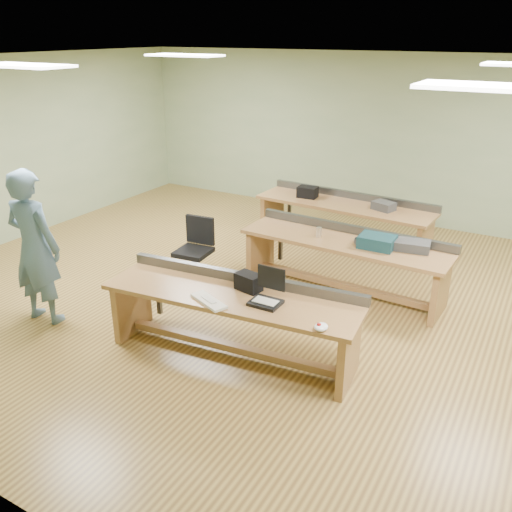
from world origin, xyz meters
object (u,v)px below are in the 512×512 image
workbench_front (233,309)px  workbench_back (344,214)px  laptop_base (265,303)px  drinks_can (319,232)px  mug (359,242)px  parts_bin_teal (377,242)px  parts_bin_grey (412,245)px  camera_bag (249,282)px  workbench_mid (345,253)px  person (35,247)px  task_chair (195,260)px

workbench_front → workbench_back: 3.66m
workbench_front → laptop_base: size_ratio=9.20×
laptop_base → drinks_can: bearing=98.3°
workbench_back → mug: (0.83, -1.67, 0.24)m
workbench_front → drinks_can: (0.11, 2.02, 0.26)m
laptop_base → parts_bin_teal: size_ratio=0.70×
workbench_back → parts_bin_grey: parts_bin_grey is taller
laptop_base → camera_bag: (-0.32, 0.20, 0.08)m
laptop_base → camera_bag: camera_bag is taller
parts_bin_grey → camera_bag: bearing=-121.2°
workbench_mid → parts_bin_teal: parts_bin_teal is taller
laptop_base → workbench_front: bearing=173.2°
laptop_base → parts_bin_grey: parts_bin_grey is taller
parts_bin_teal → mug: (-0.23, -0.05, -0.03)m
parts_bin_grey → drinks_can: bearing=-172.5°
workbench_back → laptop_base: 3.75m
workbench_mid → laptop_base: 2.15m
person → parts_bin_grey: size_ratio=4.41×
task_chair → person: bearing=-125.7°
person → parts_bin_teal: 4.22m
workbench_back → person: (-2.32, -4.14, 0.40)m
workbench_back → person: person is taller
workbench_mid → camera_bag: (-0.36, -1.93, 0.29)m
workbench_back → person: size_ratio=1.53×
workbench_back → parts_bin_teal: bearing=-53.8°
workbench_front → camera_bag: (0.11, 0.15, 0.29)m
parts_bin_teal → parts_bin_grey: (0.42, 0.14, -0.02)m
workbench_mid → camera_bag: camera_bag is taller
parts_bin_grey → person: bearing=-144.9°
workbench_mid → task_chair: 2.07m
workbench_front → workbench_back: same height
workbench_mid → person: bearing=-136.2°
workbench_mid → parts_bin_grey: 0.90m
task_chair → laptop_base: bearing=-41.1°
laptop_base → parts_bin_grey: bearing=67.5°
parts_bin_grey → mug: 0.67m
person → camera_bag: size_ratio=6.94×
drinks_can → workbench_mid: bearing=11.5°
camera_bag → workbench_front: bearing=-113.8°
person → laptop_base: (2.89, 0.44, -0.19)m
camera_bag → person: bearing=-154.7°
parts_bin_grey → task_chair: bearing=-162.1°
workbench_back → drinks_can: drinks_can is taller
laptop_base → mug: mug is taller
laptop_base → person: bearing=-171.7°
task_chair → parts_bin_grey: size_ratio=2.19×
workbench_back → drinks_can: (0.25, -1.64, 0.26)m
workbench_front → camera_bag: camera_bag is taller
task_chair → parts_bin_grey: task_chair is taller
workbench_back → mug: workbench_back is taller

